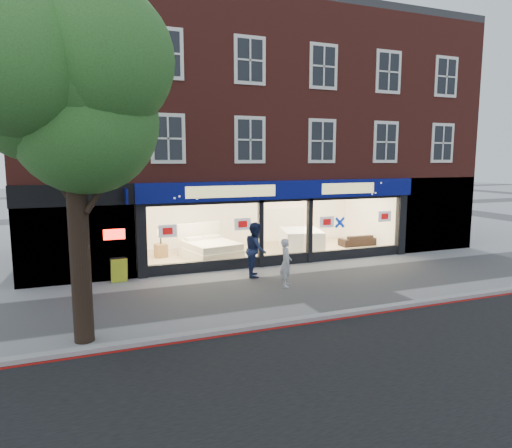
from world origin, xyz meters
TOP-DOWN VIEW (x-y plane):
  - ground at (0.00, 0.00)m, footprint 120.00×120.00m
  - kerb_line at (0.00, -3.10)m, footprint 60.00×0.10m
  - kerb_stone at (0.00, -2.90)m, footprint 60.00×0.25m
  - showroom_floor at (0.00, 5.25)m, footprint 11.00×4.50m
  - building at (-0.02, 6.93)m, footprint 19.00×8.26m
  - street_tree at (-7.57, -2.20)m, footprint 4.00×3.20m
  - display_bed at (-2.53, 4.92)m, footprint 2.34×2.66m
  - bedside_table at (-4.40, 5.70)m, footprint 0.54×0.54m
  - mattress_stack at (1.85, 5.31)m, footprint 2.17×2.49m
  - sofa at (4.60, 4.95)m, footprint 1.73×0.70m
  - a_board at (-6.31, 2.70)m, footprint 0.57×0.39m
  - pedestrian_grey at (-1.31, 0.23)m, footprint 0.56×0.67m
  - pedestrian_blue at (-1.75, 1.79)m, footprint 1.00×1.12m

SIDE VIEW (x-z plane):
  - ground at x=0.00m, z-range 0.00..0.00m
  - kerb_line at x=0.00m, z-range 0.00..0.01m
  - showroom_floor at x=0.00m, z-range 0.00..0.10m
  - kerb_stone at x=0.00m, z-range 0.00..0.12m
  - sofa at x=4.60m, z-range 0.10..0.60m
  - bedside_table at x=-4.40m, z-range 0.10..0.65m
  - a_board at x=-6.31m, z-range 0.00..0.83m
  - display_bed at x=-2.53m, z-range -0.19..1.13m
  - mattress_stack at x=1.85m, z-range 0.10..0.94m
  - pedestrian_grey at x=-1.31m, z-range 0.00..1.57m
  - pedestrian_blue at x=-1.75m, z-range 0.00..1.92m
  - street_tree at x=-7.57m, z-range 1.64..8.24m
  - building at x=-0.02m, z-range 1.52..11.82m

